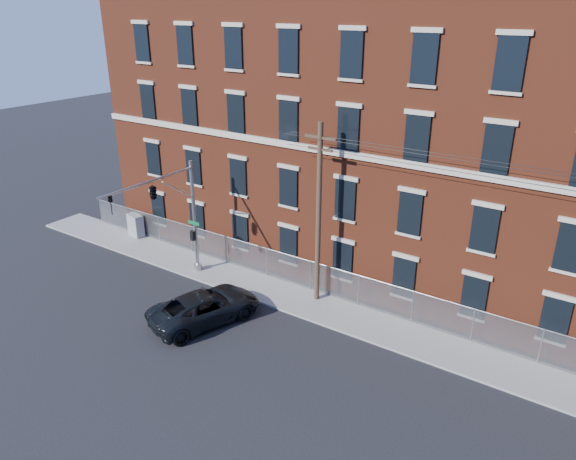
# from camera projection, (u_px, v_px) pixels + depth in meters

# --- Properties ---
(ground) EXTENTS (140.00, 140.00, 0.00)m
(ground) POSITION_uv_depth(u_px,v_px,m) (225.00, 335.00, 27.32)
(ground) COLOR black
(ground) RESTS_ON ground
(sidewalk) EXTENTS (65.00, 3.00, 0.12)m
(sidewalk) POSITION_uv_depth(u_px,v_px,m) (495.00, 366.00, 24.91)
(sidewalk) COLOR gray
(sidewalk) RESTS_ON ground
(mill_building) EXTENTS (55.30, 14.32, 16.30)m
(mill_building) POSITION_uv_depth(u_px,v_px,m) (563.00, 154.00, 28.58)
(mill_building) COLOR maroon
(mill_building) RESTS_ON ground
(chain_link_fence) EXTENTS (59.06, 0.06, 1.85)m
(chain_link_fence) POSITION_uv_depth(u_px,v_px,m) (506.00, 335.00, 25.52)
(chain_link_fence) COLOR #A5A8AD
(chain_link_fence) RESTS_ON ground
(traffic_signal_mast) EXTENTS (0.90, 6.75, 7.00)m
(traffic_signal_mast) POSITION_uv_depth(u_px,v_px,m) (163.00, 201.00, 29.99)
(traffic_signal_mast) COLOR #9EA0A5
(traffic_signal_mast) RESTS_ON ground
(utility_pole_near) EXTENTS (1.80, 0.28, 10.00)m
(utility_pole_near) POSITION_uv_depth(u_px,v_px,m) (319.00, 212.00, 28.48)
(utility_pole_near) COLOR #473323
(utility_pole_near) RESTS_ON ground
(pickup_truck) EXTENTS (4.46, 6.49, 1.65)m
(pickup_truck) POSITION_uv_depth(u_px,v_px,m) (205.00, 307.00, 28.28)
(pickup_truck) COLOR black
(pickup_truck) RESTS_ON ground
(utility_cabinet) EXTENTS (1.37, 0.88, 1.59)m
(utility_cabinet) POSITION_uv_depth(u_px,v_px,m) (136.00, 225.00, 38.42)
(utility_cabinet) COLOR gray
(utility_cabinet) RESTS_ON sidewalk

